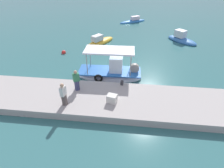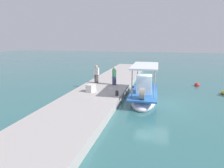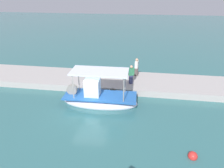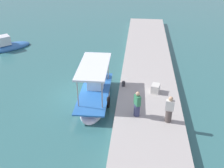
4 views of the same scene
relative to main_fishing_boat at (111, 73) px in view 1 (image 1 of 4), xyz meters
name	(u,v)px [view 1 (image 1 of 4)]	position (x,y,z in m)	size (l,w,h in m)	color
ground_plane	(118,74)	(0.57, 0.73, -0.50)	(120.00, 120.00, 0.00)	#336A6C
dock_quay	(112,101)	(0.57, -3.65, -0.21)	(36.00, 4.11, 0.56)	#ACA5A1
main_fishing_boat	(111,73)	(0.00, 0.00, 0.00)	(5.73, 2.16, 3.07)	silver
fisherman_near_bollard	(64,95)	(-2.59, -4.73, 0.83)	(0.42, 0.51, 1.69)	#534946
fisherman_by_crate	(77,81)	(-2.22, -2.90, 0.81)	(0.53, 0.49, 1.65)	#363B61
mooring_bollard	(122,83)	(1.13, -1.88, 0.25)	(0.24, 0.24, 0.37)	#2D2D33
cargo_crate	(112,98)	(0.59, -4.11, 0.35)	(0.67, 0.53, 0.58)	silver
marker_buoy	(64,52)	(-6.01, 4.76, -0.40)	(0.50, 0.50, 0.50)	red
moored_boat_near	(182,39)	(8.23, 10.30, -0.22)	(4.17, 4.31, 1.65)	#3672BA
moored_boat_mid	(133,21)	(1.67, 19.17, -0.35)	(4.89, 3.77, 1.21)	#2E76C6
moored_boat_far	(100,42)	(-2.42, 8.31, -0.27)	(3.78, 4.85, 1.43)	gold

